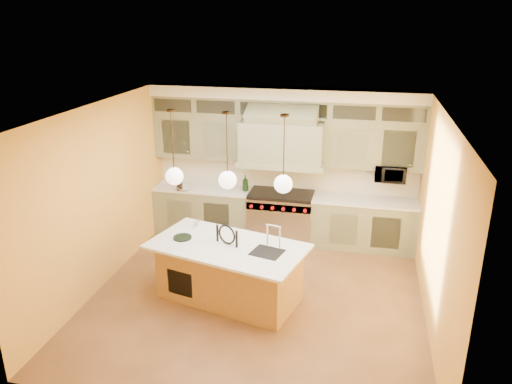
% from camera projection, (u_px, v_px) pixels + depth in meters
% --- Properties ---
extents(floor, '(5.00, 5.00, 0.00)m').
position_uv_depth(floor, '(257.00, 297.00, 7.74)').
color(floor, brown).
rests_on(floor, ground).
extents(ceiling, '(5.00, 5.00, 0.00)m').
position_uv_depth(ceiling, '(257.00, 111.00, 6.76)').
color(ceiling, white).
rests_on(ceiling, wall_back).
extents(wall_back, '(5.00, 0.00, 5.00)m').
position_uv_depth(wall_back, '(285.00, 162.00, 9.55)').
color(wall_back, gold).
rests_on(wall_back, ground).
extents(wall_front, '(5.00, 0.00, 5.00)m').
position_uv_depth(wall_front, '(203.00, 302.00, 4.95)').
color(wall_front, gold).
rests_on(wall_front, ground).
extents(wall_left, '(0.00, 5.00, 5.00)m').
position_uv_depth(wall_left, '(100.00, 197.00, 7.76)').
color(wall_left, gold).
rests_on(wall_left, ground).
extents(wall_right, '(0.00, 5.00, 5.00)m').
position_uv_depth(wall_right, '(437.00, 225.00, 6.74)').
color(wall_right, gold).
rests_on(wall_right, ground).
extents(back_cabinetry, '(5.00, 0.77, 2.90)m').
position_uv_depth(back_cabinetry, '(283.00, 167.00, 9.31)').
color(back_cabinetry, gray).
rests_on(back_cabinetry, floor).
extents(range, '(1.20, 0.74, 0.96)m').
position_uv_depth(range, '(281.00, 216.00, 9.55)').
color(range, silver).
rests_on(range, floor).
extents(kitchen_island, '(2.51, 1.74, 1.35)m').
position_uv_depth(kitchen_island, '(230.00, 271.00, 7.55)').
color(kitchen_island, olive).
rests_on(kitchen_island, floor).
extents(counter_stool, '(0.57, 0.57, 1.23)m').
position_uv_depth(counter_stool, '(221.00, 261.00, 7.35)').
color(counter_stool, black).
rests_on(counter_stool, floor).
extents(microwave, '(0.54, 0.37, 0.30)m').
position_uv_depth(microwave, '(390.00, 173.00, 8.92)').
color(microwave, black).
rests_on(microwave, back_cabinetry).
extents(oil_bottle_a, '(0.14, 0.14, 0.31)m').
position_uv_depth(oil_bottle_a, '(245.00, 183.00, 9.49)').
color(oil_bottle_a, black).
rests_on(oil_bottle_a, back_cabinetry).
extents(oil_bottle_b, '(0.11, 0.11, 0.22)m').
position_uv_depth(oil_bottle_b, '(180.00, 185.00, 9.55)').
color(oil_bottle_b, black).
rests_on(oil_bottle_b, back_cabinetry).
extents(fruit_bowl, '(0.26, 0.26, 0.06)m').
position_uv_depth(fruit_bowl, '(184.00, 189.00, 9.56)').
color(fruit_bowl, silver).
rests_on(fruit_bowl, back_cabinetry).
extents(cup, '(0.11, 0.11, 0.09)m').
position_uv_depth(cup, '(197.00, 223.00, 8.00)').
color(cup, silver).
rests_on(cup, kitchen_island).
extents(pendant_left, '(0.26, 0.26, 1.11)m').
position_uv_depth(pendant_left, '(174.00, 174.00, 7.22)').
color(pendant_left, '#2D2319').
rests_on(pendant_left, ceiling).
extents(pendant_center, '(0.26, 0.26, 1.11)m').
position_uv_depth(pendant_center, '(228.00, 178.00, 7.05)').
color(pendant_center, '#2D2319').
rests_on(pendant_center, ceiling).
extents(pendant_right, '(0.26, 0.26, 1.11)m').
position_uv_depth(pendant_right, '(283.00, 182.00, 6.89)').
color(pendant_right, '#2D2319').
rests_on(pendant_right, ceiling).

